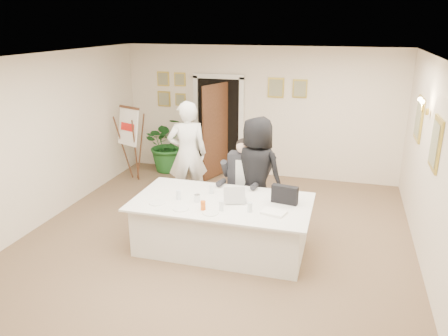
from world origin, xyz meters
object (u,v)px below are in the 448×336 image
at_px(paper_stack, 274,212).
at_px(steel_jug, 197,198).
at_px(flip_chart, 133,147).
at_px(laptop, 236,192).
at_px(conference_table, 222,224).
at_px(potted_palm, 169,143).
at_px(seated_man, 242,182).
at_px(standing_woman, 257,173).
at_px(oj_glass, 203,206).
at_px(laptop_bag, 285,195).
at_px(standing_man, 187,154).

height_order(paper_stack, steel_jug, steel_jug).
xyz_separation_m(flip_chart, laptop, (2.87, -2.35, 0.18)).
xyz_separation_m(conference_table, potted_palm, (-2.17, 3.20, 0.25)).
height_order(seated_man, standing_woman, standing_woman).
bearing_deg(oj_glass, laptop_bag, 27.42).
distance_m(standing_man, steel_jug, 1.74).
xyz_separation_m(conference_table, seated_man, (0.08, 0.95, 0.35)).
distance_m(conference_table, oj_glass, 0.61).
bearing_deg(paper_stack, flip_chart, 142.87).
height_order(laptop_bag, paper_stack, laptop_bag).
distance_m(standing_man, laptop, 1.90).
xyz_separation_m(laptop_bag, oj_glass, (-1.06, -0.55, -0.07)).
distance_m(seated_man, oj_glass, 1.35).
relative_size(paper_stack, steel_jug, 2.92).
relative_size(conference_table, flip_chart, 1.66).
distance_m(conference_table, potted_palm, 3.87).
height_order(flip_chart, paper_stack, flip_chart).
relative_size(potted_palm, laptop, 3.81).
xyz_separation_m(standing_woman, oj_glass, (-0.49, -1.28, -0.09)).
bearing_deg(conference_table, laptop, 12.55).
height_order(conference_table, standing_woman, standing_woman).
xyz_separation_m(laptop, laptop_bag, (0.69, 0.12, -0.00)).
bearing_deg(oj_glass, paper_stack, 8.85).
bearing_deg(standing_woman, laptop, 100.64).
relative_size(seated_man, flip_chart, 0.95).
distance_m(seated_man, standing_man, 1.27).
distance_m(potted_palm, laptop_bag, 4.32).
xyz_separation_m(conference_table, flip_chart, (-2.66, 2.40, 0.34)).
bearing_deg(conference_table, potted_palm, 124.11).
height_order(laptop, steel_jug, laptop).
height_order(conference_table, seated_man, seated_man).
bearing_deg(oj_glass, potted_palm, 119.29).
xyz_separation_m(paper_stack, oj_glass, (-0.97, -0.15, 0.05)).
distance_m(standing_woman, potted_palm, 3.41).
relative_size(laptop, steel_jug, 3.06).
bearing_deg(standing_man, paper_stack, 112.30).
bearing_deg(standing_woman, seated_man, 8.12).
bearing_deg(conference_table, flip_chart, 137.96).
height_order(paper_stack, oj_glass, oj_glass).
relative_size(conference_table, paper_stack, 8.10).
bearing_deg(standing_man, laptop, 106.38).
bearing_deg(standing_man, steel_jug, 89.00).
relative_size(standing_man, steel_jug, 17.79).
bearing_deg(flip_chart, seated_man, -27.92).
distance_m(standing_man, standing_woman, 1.51).
relative_size(seated_man, standing_woman, 0.80).
bearing_deg(potted_palm, oj_glass, -60.71).
height_order(laptop_bag, steel_jug, laptop_bag).
height_order(laptop, laptop_bag, laptop).
bearing_deg(laptop, flip_chart, 123.12).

